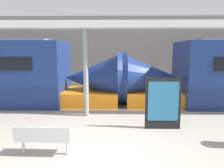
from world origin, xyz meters
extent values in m
plane|color=#A8A093|center=(0.00, 0.00, 0.00)|extent=(60.00, 60.00, 0.00)
cube|color=gray|center=(0.00, 10.34, 2.50)|extent=(56.00, 0.20, 5.00)
cone|color=navy|center=(2.05, 5.93, 1.32)|extent=(3.07, 2.63, 2.63)
cube|color=orange|center=(2.34, 5.93, 0.35)|extent=(2.76, 2.46, 0.70)
cone|color=navy|center=(-0.56, 5.93, 1.32)|extent=(3.07, 2.63, 2.63)
cube|color=orange|center=(-0.85, 5.93, 0.35)|extent=(2.76, 2.46, 0.70)
cube|color=silver|center=(-1.37, 0.36, 0.41)|extent=(1.44, 0.48, 0.04)
cube|color=silver|center=(-1.37, 0.16, 0.61)|extent=(1.43, 0.07, 0.36)
cylinder|color=silver|center=(-1.94, 0.37, 0.20)|extent=(0.07, 0.07, 0.39)
cylinder|color=silver|center=(-0.80, 0.34, 0.20)|extent=(0.07, 0.07, 0.39)
cube|color=black|center=(2.04, 2.29, 0.88)|extent=(1.20, 0.06, 1.76)
cube|color=teal|center=(2.04, 2.26, 0.97)|extent=(1.02, 0.01, 1.34)
cylinder|color=gray|center=(-0.77, 3.76, 1.75)|extent=(0.20, 0.20, 3.51)
cube|color=silver|center=(-0.77, 3.76, 3.65)|extent=(28.00, 0.60, 0.28)
camera|label=1|loc=(0.46, -4.91, 2.62)|focal=35.00mm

